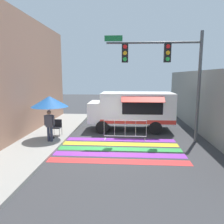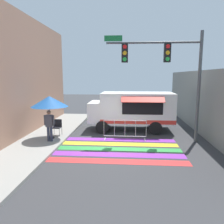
{
  "view_description": "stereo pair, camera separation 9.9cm",
  "coord_description": "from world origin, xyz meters",
  "px_view_note": "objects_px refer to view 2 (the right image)",
  "views": [
    {
      "loc": [
        0.62,
        -10.52,
        3.39
      ],
      "look_at": [
        -0.24,
        2.12,
        1.31
      ],
      "focal_mm": 35.0,
      "sensor_mm": 36.0,
      "label": 1
    },
    {
      "loc": [
        0.72,
        -10.51,
        3.39
      ],
      "look_at": [
        -0.24,
        2.12,
        1.31
      ],
      "focal_mm": 35.0,
      "sensor_mm": 36.0,
      "label": 2
    }
  ],
  "objects_px": {
    "folding_chair": "(57,126)",
    "barricade_front": "(125,130)",
    "traffic_signal_pole": "(167,65)",
    "food_truck": "(131,108)",
    "patio_umbrella": "(49,102)",
    "vendor_person": "(49,124)"
  },
  "relations": [
    {
      "from": "folding_chair",
      "to": "traffic_signal_pole",
      "type": "bearing_deg",
      "value": 13.1
    },
    {
      "from": "patio_umbrella",
      "to": "traffic_signal_pole",
      "type": "bearing_deg",
      "value": 3.19
    },
    {
      "from": "traffic_signal_pole",
      "to": "patio_umbrella",
      "type": "relative_size",
      "value": 2.48
    },
    {
      "from": "folding_chair",
      "to": "vendor_person",
      "type": "relative_size",
      "value": 0.55
    },
    {
      "from": "food_truck",
      "to": "vendor_person",
      "type": "xyz_separation_m",
      "value": [
        -4.09,
        -3.22,
        -0.36
      ]
    },
    {
      "from": "traffic_signal_pole",
      "to": "barricade_front",
      "type": "bearing_deg",
      "value": 176.09
    },
    {
      "from": "folding_chair",
      "to": "food_truck",
      "type": "bearing_deg",
      "value": 42.59
    },
    {
      "from": "barricade_front",
      "to": "traffic_signal_pole",
      "type": "bearing_deg",
      "value": -3.91
    },
    {
      "from": "traffic_signal_pole",
      "to": "folding_chair",
      "type": "xyz_separation_m",
      "value": [
        -5.84,
        0.3,
        -3.28
      ]
    },
    {
      "from": "traffic_signal_pole",
      "to": "patio_umbrella",
      "type": "bearing_deg",
      "value": -176.81
    },
    {
      "from": "barricade_front",
      "to": "food_truck",
      "type": "bearing_deg",
      "value": 81.85
    },
    {
      "from": "food_truck",
      "to": "vendor_person",
      "type": "relative_size",
      "value": 3.27
    },
    {
      "from": "food_truck",
      "to": "barricade_front",
      "type": "height_order",
      "value": "food_truck"
    },
    {
      "from": "traffic_signal_pole",
      "to": "patio_umbrella",
      "type": "xyz_separation_m",
      "value": [
        -5.97,
        -0.33,
        -1.85
      ]
    },
    {
      "from": "vendor_person",
      "to": "barricade_front",
      "type": "relative_size",
      "value": 0.69
    },
    {
      "from": "traffic_signal_pole",
      "to": "folding_chair",
      "type": "distance_m",
      "value": 6.71
    },
    {
      "from": "patio_umbrella",
      "to": "folding_chair",
      "type": "relative_size",
      "value": 2.56
    },
    {
      "from": "patio_umbrella",
      "to": "barricade_front",
      "type": "distance_m",
      "value": 4.24
    },
    {
      "from": "patio_umbrella",
      "to": "folding_chair",
      "type": "height_order",
      "value": "patio_umbrella"
    },
    {
      "from": "folding_chair",
      "to": "barricade_front",
      "type": "distance_m",
      "value": 3.79
    },
    {
      "from": "patio_umbrella",
      "to": "vendor_person",
      "type": "xyz_separation_m",
      "value": [
        0.14,
        -0.54,
        -1.06
      ]
    },
    {
      "from": "food_truck",
      "to": "folding_chair",
      "type": "height_order",
      "value": "food_truck"
    }
  ]
}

